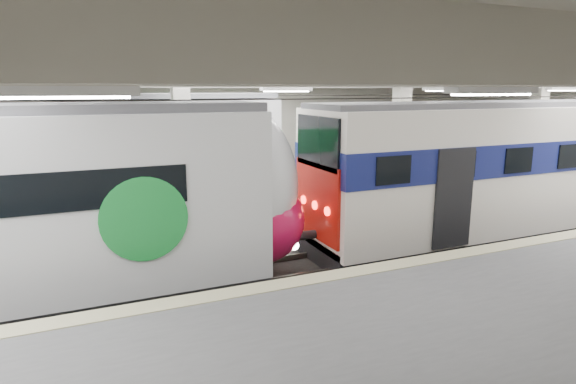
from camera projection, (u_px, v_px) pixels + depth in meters
name	position (u px, v px, depth m)	size (l,w,h in m)	color
station_hall	(348.00, 162.00, 11.52)	(36.00, 24.00, 5.75)	black
modern_emu	(23.00, 214.00, 10.51)	(14.56, 3.00, 4.66)	silver
older_rer	(502.00, 168.00, 15.95)	(13.90, 3.07, 4.57)	white
far_train	(48.00, 167.00, 15.51)	(15.26, 3.42, 4.80)	silver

